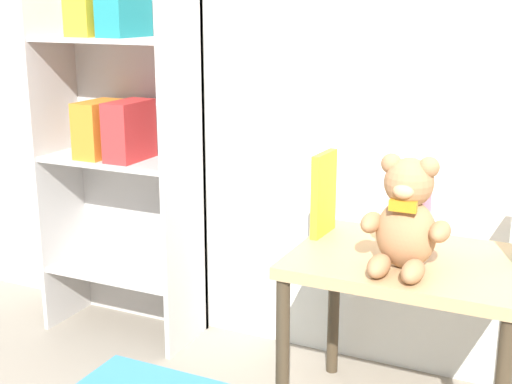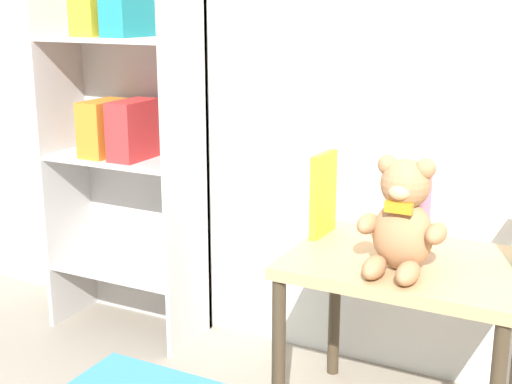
% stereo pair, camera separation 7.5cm
% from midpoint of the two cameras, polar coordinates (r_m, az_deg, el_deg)
% --- Properties ---
extents(wall_back, '(4.80, 0.06, 2.50)m').
position_cam_midpoint_polar(wall_back, '(2.38, 10.55, 14.53)').
color(wall_back, silver).
rests_on(wall_back, ground_plane).
extents(bookshelf_side, '(0.58, 0.29, 1.38)m').
position_cam_midpoint_polar(bookshelf_side, '(2.72, -11.46, 4.65)').
color(bookshelf_side, '#BCB7B2').
rests_on(bookshelf_side, ground_plane).
extents(display_table, '(0.66, 0.50, 0.55)m').
position_cam_midpoint_polar(display_table, '(2.13, 11.11, -7.07)').
color(display_table, tan).
rests_on(display_table, ground_plane).
extents(teddy_bear, '(0.24, 0.22, 0.32)m').
position_cam_midpoint_polar(teddy_bear, '(1.96, 10.84, -2.10)').
color(teddy_bear, '#A8754C').
rests_on(teddy_bear, display_table).
extents(book_standing_yellow, '(0.03, 0.15, 0.26)m').
position_cam_midpoint_polar(book_standing_yellow, '(2.23, 4.48, -0.14)').
color(book_standing_yellow, gold).
rests_on(book_standing_yellow, display_table).
extents(book_standing_pink, '(0.04, 0.13, 0.24)m').
position_cam_midpoint_polar(book_standing_pink, '(2.15, 12.02, -1.33)').
color(book_standing_pink, '#D17093').
rests_on(book_standing_pink, display_table).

